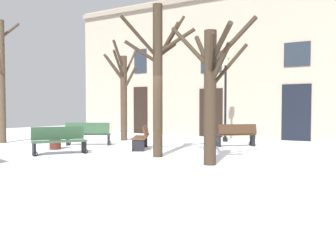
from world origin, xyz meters
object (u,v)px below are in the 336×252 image
object	(u,v)px
tree_near_facade	(158,74)
litter_bin	(55,139)
bench_by_litter_bin	(88,134)
bench_facing_shops	(59,140)
streetlamp	(225,89)
bench_near_lamp	(236,135)
tree_right_of_center	(211,85)
tree_left_of_center	(0,77)
bench_back_to_back_right	(142,137)
tree_foreground	(123,91)

from	to	relation	value
tree_near_facade	litter_bin	size ratio (longest dim) A/B	6.14
bench_by_litter_bin	bench_facing_shops	size ratio (longest dim) A/B	0.97
streetlamp	bench_near_lamp	bearing A→B (deg)	-52.88
tree_right_of_center	tree_left_of_center	size ratio (longest dim) A/B	0.74
tree_near_facade	tree_right_of_center	world-z (taller)	tree_near_facade
litter_bin	bench_near_lamp	world-z (taller)	bench_near_lamp
tree_near_facade	bench_near_lamp	world-z (taller)	tree_near_facade
bench_back_to_back_right	tree_foreground	bearing A→B (deg)	-162.65
tree_right_of_center	litter_bin	distance (m)	6.78
tree_left_of_center	bench_back_to_back_right	world-z (taller)	tree_left_of_center
tree_right_of_center	streetlamp	size ratio (longest dim) A/B	1.05
streetlamp	bench_facing_shops	distance (m)	7.96
tree_left_of_center	bench_facing_shops	size ratio (longest dim) A/B	3.06
tree_left_of_center	bench_near_lamp	bearing A→B (deg)	25.02
tree_near_facade	litter_bin	world-z (taller)	tree_near_facade
bench_back_to_back_right	litter_bin	bearing A→B (deg)	-87.83
bench_by_litter_bin	bench_near_lamp	world-z (taller)	bench_by_litter_bin
tree_foreground	bench_near_lamp	world-z (taller)	tree_foreground
bench_by_litter_bin	streetlamp	bearing A→B (deg)	-163.64
litter_bin	bench_back_to_back_right	xyz separation A→B (m)	(2.58, 1.81, 0.05)
bench_back_to_back_right	bench_by_litter_bin	world-z (taller)	bench_by_litter_bin
streetlamp	bench_back_to_back_right	distance (m)	5.10
litter_bin	bench_back_to_back_right	size ratio (longest dim) A/B	0.46
bench_back_to_back_right	bench_by_litter_bin	bearing A→B (deg)	-121.06
tree_foreground	streetlamp	xyz separation A→B (m)	(4.15, 2.08, 0.05)
tree_right_of_center	bench_near_lamp	bearing A→B (deg)	107.13
tree_right_of_center	bench_facing_shops	world-z (taller)	tree_right_of_center
tree_left_of_center	litter_bin	distance (m)	4.69
bench_near_lamp	bench_facing_shops	size ratio (longest dim) A/B	0.82
tree_foreground	bench_back_to_back_right	bearing A→B (deg)	-39.79
tree_left_of_center	tree_foreground	size ratio (longest dim) A/B	1.20
tree_left_of_center	streetlamp	xyz separation A→B (m)	(7.66, 5.98, -0.51)
tree_near_facade	streetlamp	world-z (taller)	tree_near_facade
tree_near_facade	bench_near_lamp	size ratio (longest dim) A/B	3.25
bench_back_to_back_right	tree_left_of_center	bearing A→B (deg)	-111.08
litter_bin	bench_by_litter_bin	bearing A→B (deg)	92.52
tree_foreground	bench_facing_shops	bearing A→B (deg)	-71.54
bench_by_litter_bin	bench_near_lamp	distance (m)	5.88
tree_near_facade	tree_right_of_center	size ratio (longest dim) A/B	1.17
tree_right_of_center	bench_back_to_back_right	xyz separation A→B (m)	(-3.96, 2.07, -1.70)
bench_back_to_back_right	bench_facing_shops	xyz separation A→B (m)	(-1.28, -2.74, 0.01)
litter_bin	bench_facing_shops	world-z (taller)	bench_facing_shops
tree_near_facade	streetlamp	bearing A→B (deg)	96.55
streetlamp	bench_by_litter_bin	world-z (taller)	streetlamp
tree_left_of_center	litter_bin	xyz separation A→B (m)	(3.97, -0.44, -2.45)
tree_left_of_center	litter_bin	bearing A→B (deg)	-6.35
tree_left_of_center	bench_near_lamp	distance (m)	10.22
bench_facing_shops	tree_foreground	bearing A→B (deg)	47.11
tree_right_of_center	bench_back_to_back_right	bearing A→B (deg)	152.44
tree_right_of_center	bench_facing_shops	size ratio (longest dim) A/B	2.27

